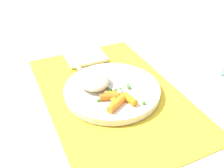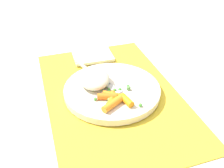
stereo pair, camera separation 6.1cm
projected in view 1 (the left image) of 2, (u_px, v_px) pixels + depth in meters
name	position (u px, v px, depth m)	size (l,w,h in m)	color
ground_plane	(112.00, 95.00, 0.64)	(2.40, 2.40, 0.00)	white
placemat	(112.00, 94.00, 0.64)	(0.49, 0.31, 0.01)	gold
plate	(112.00, 90.00, 0.63)	(0.23, 0.23, 0.02)	silver
rice_mound	(93.00, 79.00, 0.63)	(0.10, 0.08, 0.03)	beige
carrot_portion	(117.00, 100.00, 0.58)	(0.07, 0.07, 0.02)	orange
pea_scatter	(116.00, 93.00, 0.60)	(0.10, 0.10, 0.01)	#58A830
fork	(100.00, 80.00, 0.65)	(0.19, 0.08, 0.01)	silver
napkin	(85.00, 57.00, 0.77)	(0.09, 0.11, 0.01)	white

